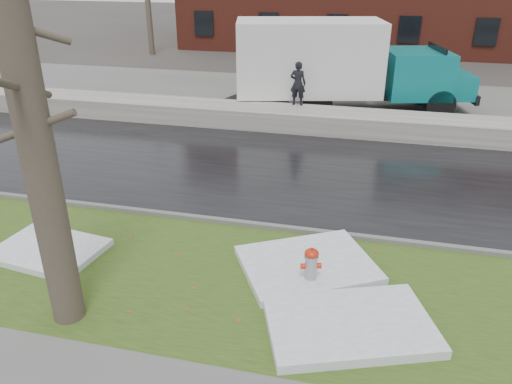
% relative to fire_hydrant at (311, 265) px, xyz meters
% --- Properties ---
extents(ground, '(120.00, 120.00, 0.00)m').
position_rel_fire_hydrant_xyz_m(ground, '(-1.66, 1.00, -0.49)').
color(ground, '#47423D').
rests_on(ground, ground).
extents(verge, '(60.00, 4.50, 0.04)m').
position_rel_fire_hydrant_xyz_m(verge, '(-1.66, -0.25, -0.47)').
color(verge, '#2E4517').
rests_on(verge, ground).
extents(road, '(60.00, 7.00, 0.03)m').
position_rel_fire_hydrant_xyz_m(road, '(-1.66, 5.50, -0.47)').
color(road, black).
rests_on(road, ground).
extents(parking_lot, '(60.00, 9.00, 0.03)m').
position_rel_fire_hydrant_xyz_m(parking_lot, '(-1.66, 14.00, -0.47)').
color(parking_lot, slate).
rests_on(parking_lot, ground).
extents(curb, '(60.00, 0.15, 0.14)m').
position_rel_fire_hydrant_xyz_m(curb, '(-1.66, 2.00, -0.42)').
color(curb, slate).
rests_on(curb, ground).
extents(snowbank, '(60.00, 1.60, 0.75)m').
position_rel_fire_hydrant_xyz_m(snowbank, '(-1.66, 9.70, -0.11)').
color(snowbank, '#B7B2A7').
rests_on(snowbank, ground).
extents(bg_tree_left, '(1.40, 1.62, 6.50)m').
position_rel_fire_hydrant_xyz_m(bg_tree_left, '(-13.66, 23.00, 2.84)').
color(bg_tree_left, brown).
rests_on(bg_tree_left, ground).
extents(fire_hydrant, '(0.42, 0.39, 0.84)m').
position_rel_fire_hydrant_xyz_m(fire_hydrant, '(0.00, 0.00, 0.00)').
color(fire_hydrant, '#97999F').
rests_on(fire_hydrant, verge).
extents(tree, '(1.41, 1.66, 6.82)m').
position_rel_fire_hydrant_xyz_m(tree, '(-4.06, -1.92, 2.99)').
color(tree, brown).
rests_on(tree, verge).
extents(box_truck, '(10.99, 4.60, 3.63)m').
position_rel_fire_hydrant_xyz_m(box_truck, '(-0.72, 12.38, 1.43)').
color(box_truck, black).
rests_on(box_truck, ground).
extents(worker, '(0.62, 0.43, 1.63)m').
position_rel_fire_hydrant_xyz_m(worker, '(-1.95, 10.30, 1.08)').
color(worker, black).
rests_on(worker, snowbank).
extents(snow_patch_near, '(3.25, 3.02, 0.16)m').
position_rel_fire_hydrant_xyz_m(snow_patch_near, '(-0.13, 0.55, -0.37)').
color(snow_patch_near, white).
rests_on(snow_patch_near, verge).
extents(snow_patch_far, '(2.39, 1.87, 0.14)m').
position_rel_fire_hydrant_xyz_m(snow_patch_far, '(-5.66, -0.17, -0.38)').
color(snow_patch_far, white).
rests_on(snow_patch_far, verge).
extents(snow_patch_side, '(3.25, 2.66, 0.18)m').
position_rel_fire_hydrant_xyz_m(snow_patch_side, '(0.84, -1.13, -0.36)').
color(snow_patch_side, white).
rests_on(snow_patch_side, verge).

